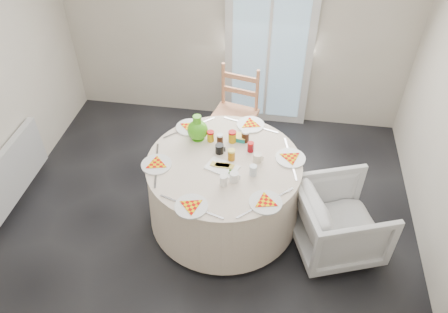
# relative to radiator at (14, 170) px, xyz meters

# --- Properties ---
(floor) EXTENTS (4.00, 4.00, 0.00)m
(floor) POSITION_rel_radiator_xyz_m (1.94, -0.20, -0.38)
(floor) COLOR black
(floor) RESTS_ON ground
(wall_back) EXTENTS (4.00, 0.02, 2.60)m
(wall_back) POSITION_rel_radiator_xyz_m (1.94, 1.80, 0.92)
(wall_back) COLOR #BCB5A3
(wall_back) RESTS_ON floor
(glass_door) EXTENTS (1.00, 0.08, 2.10)m
(glass_door) POSITION_rel_radiator_xyz_m (2.34, 1.75, 0.67)
(glass_door) COLOR silver
(glass_door) RESTS_ON floor
(radiator) EXTENTS (0.07, 1.00, 0.55)m
(radiator) POSITION_rel_radiator_xyz_m (0.00, 0.00, 0.00)
(radiator) COLOR silver
(radiator) RESTS_ON floor
(table) EXTENTS (1.42, 1.42, 0.72)m
(table) POSITION_rel_radiator_xyz_m (2.09, 0.04, -0.01)
(table) COLOR beige
(table) RESTS_ON floor
(wooden_chair) EXTENTS (0.54, 0.53, 1.02)m
(wooden_chair) POSITION_rel_radiator_xyz_m (2.04, 1.06, 0.09)
(wooden_chair) COLOR tan
(wooden_chair) RESTS_ON floor
(armchair) EXTENTS (0.88, 0.91, 0.74)m
(armchair) POSITION_rel_radiator_xyz_m (3.15, -0.14, 0.01)
(armchair) COLOR silver
(armchair) RESTS_ON floor
(place_settings) EXTENTS (1.82, 1.82, 0.03)m
(place_settings) POSITION_rel_radiator_xyz_m (2.09, 0.04, 0.39)
(place_settings) COLOR white
(place_settings) RESTS_ON table
(jar_cluster) EXTENTS (0.49, 0.36, 0.13)m
(jar_cluster) POSITION_rel_radiator_xyz_m (2.10, 0.27, 0.44)
(jar_cluster) COLOR brown
(jar_cluster) RESTS_ON table
(butter_tub) EXTENTS (0.15, 0.11, 0.05)m
(butter_tub) POSITION_rel_radiator_xyz_m (2.18, 0.37, 0.41)
(butter_tub) COLOR teal
(butter_tub) RESTS_ON table
(green_pitcher) EXTENTS (0.25, 0.25, 0.25)m
(green_pitcher) POSITION_rel_radiator_xyz_m (1.80, 0.34, 0.49)
(green_pitcher) COLOR #45B319
(green_pitcher) RESTS_ON table
(cheese_platter) EXTENTS (0.32, 0.26, 0.04)m
(cheese_platter) POSITION_rel_radiator_xyz_m (2.08, -0.04, 0.39)
(cheese_platter) COLOR beige
(cheese_platter) RESTS_ON table
(mugs_glasses) EXTENTS (0.68, 0.68, 0.11)m
(mugs_glasses) POSITION_rel_radiator_xyz_m (2.21, 0.04, 0.43)
(mugs_glasses) COLOR #A09A9A
(mugs_glasses) RESTS_ON table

